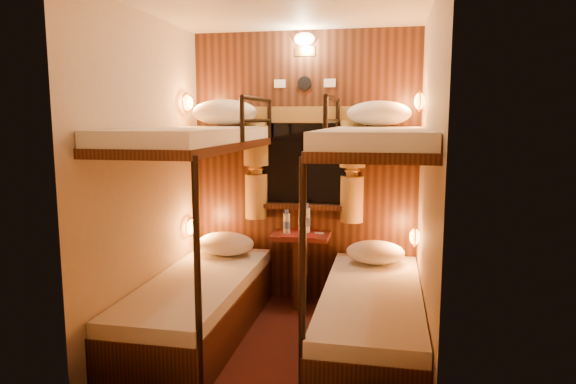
% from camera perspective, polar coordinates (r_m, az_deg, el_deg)
% --- Properties ---
extents(floor, '(2.10, 2.10, 0.00)m').
position_cam_1_polar(floor, '(3.92, -0.83, -16.72)').
color(floor, '#32160D').
rests_on(floor, ground).
extents(ceiling, '(2.10, 2.10, 0.00)m').
position_cam_1_polar(ceiling, '(3.63, -0.92, 20.14)').
color(ceiling, silver).
rests_on(ceiling, wall_back).
extents(wall_back, '(2.40, 0.00, 2.40)m').
position_cam_1_polar(wall_back, '(4.60, 1.87, 2.60)').
color(wall_back, '#C6B293').
rests_on(wall_back, floor).
extents(wall_front, '(2.40, 0.00, 2.40)m').
position_cam_1_polar(wall_front, '(2.57, -5.79, -1.92)').
color(wall_front, '#C6B293').
rests_on(wall_front, floor).
extents(wall_left, '(0.00, 2.40, 2.40)m').
position_cam_1_polar(wall_left, '(3.91, -15.35, 1.31)').
color(wall_left, '#C6B293').
rests_on(wall_left, floor).
extents(wall_right, '(0.00, 2.40, 2.40)m').
position_cam_1_polar(wall_right, '(3.51, 15.31, 0.54)').
color(wall_right, '#C6B293').
rests_on(wall_right, floor).
extents(back_panel, '(2.00, 0.03, 2.40)m').
position_cam_1_polar(back_panel, '(4.59, 1.84, 2.58)').
color(back_panel, black).
rests_on(back_panel, floor).
extents(bunk_left, '(0.72, 1.90, 1.82)m').
position_cam_1_polar(bunk_left, '(3.96, -9.94, -7.93)').
color(bunk_left, black).
rests_on(bunk_left, floor).
extents(bunk_right, '(0.72, 1.90, 1.82)m').
position_cam_1_polar(bunk_right, '(3.71, 9.35, -9.04)').
color(bunk_right, black).
rests_on(bunk_right, floor).
extents(window, '(1.00, 0.12, 0.79)m').
position_cam_1_polar(window, '(4.56, 1.78, 2.30)').
color(window, black).
rests_on(window, back_panel).
extents(curtains, '(1.10, 0.22, 1.00)m').
position_cam_1_polar(curtains, '(4.52, 1.71, 3.31)').
color(curtains, olive).
rests_on(curtains, back_panel).
extents(back_fixtures, '(0.54, 0.09, 0.48)m').
position_cam_1_polar(back_fixtures, '(4.57, 1.83, 15.70)').
color(back_fixtures, black).
rests_on(back_fixtures, back_panel).
extents(reading_lamps, '(2.00, 0.20, 1.25)m').
position_cam_1_polar(reading_lamps, '(4.26, 1.11, 2.68)').
color(reading_lamps, orange).
rests_on(reading_lamps, wall_left).
extents(table, '(0.50, 0.34, 0.66)m').
position_cam_1_polar(table, '(4.56, 1.41, -7.52)').
color(table, '#5A1E14').
rests_on(table, floor).
extents(bottle_left, '(0.06, 0.06, 0.21)m').
position_cam_1_polar(bottle_left, '(4.47, -0.14, -3.52)').
color(bottle_left, '#99BFE5').
rests_on(bottle_left, table).
extents(bottle_right, '(0.08, 0.08, 0.26)m').
position_cam_1_polar(bottle_right, '(4.51, 2.02, -3.13)').
color(bottle_right, '#99BFE5').
rests_on(bottle_right, table).
extents(sachet_a, '(0.08, 0.06, 0.01)m').
position_cam_1_polar(sachet_a, '(4.51, 3.48, -4.58)').
color(sachet_a, silver).
rests_on(sachet_a, table).
extents(sachet_b, '(0.08, 0.07, 0.00)m').
position_cam_1_polar(sachet_b, '(4.54, 2.88, -4.50)').
color(sachet_b, silver).
rests_on(sachet_b, table).
extents(pillow_lower_left, '(0.51, 0.36, 0.20)m').
position_cam_1_polar(pillow_lower_left, '(4.56, -6.95, -5.72)').
color(pillow_lower_left, silver).
rests_on(pillow_lower_left, bunk_left).
extents(pillow_lower_right, '(0.48, 0.34, 0.19)m').
position_cam_1_polar(pillow_lower_right, '(4.33, 9.67, -6.62)').
color(pillow_lower_right, silver).
rests_on(pillow_lower_right, bunk_right).
extents(pillow_upper_left, '(0.56, 0.40, 0.22)m').
position_cam_1_polar(pillow_upper_left, '(4.46, -7.05, 8.77)').
color(pillow_upper_left, silver).
rests_on(pillow_upper_left, bunk_left).
extents(pillow_upper_right, '(0.52, 0.37, 0.20)m').
position_cam_1_polar(pillow_upper_right, '(4.23, 10.07, 8.60)').
color(pillow_upper_right, silver).
rests_on(pillow_upper_right, bunk_right).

